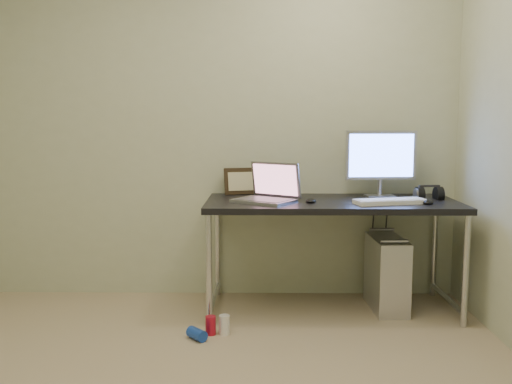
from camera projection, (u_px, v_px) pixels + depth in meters
name	position (u px, v px, depth m)	size (l,w,h in m)	color
wall_back	(214.00, 125.00, 4.10)	(3.50, 0.02, 2.50)	beige
desk	(332.00, 212.00, 3.80)	(1.67, 0.73, 0.75)	black
tower_computer	(387.00, 273.00, 3.87)	(0.23, 0.48, 0.52)	silver
cable_a	(372.00, 242.00, 4.14)	(0.01, 0.01, 0.70)	black
cable_b	(385.00, 245.00, 4.12)	(0.01, 0.01, 0.72)	black
can_red	(211.00, 325.00, 3.42)	(0.06, 0.06, 0.11)	red
can_white	(224.00, 325.00, 3.42)	(0.06, 0.06, 0.12)	white
can_blue	(197.00, 334.00, 3.34)	(0.07, 0.07, 0.13)	#1A42B6
laptop	(268.00, 192.00, 3.74)	(0.47, 0.45, 0.25)	#A9A9B0
monitor	(381.00, 158.00, 3.93)	(0.49, 0.16, 0.46)	#A9A9B0
keyboard	(390.00, 201.00, 3.65)	(0.46, 0.15, 0.03)	white
mouse_right	(428.00, 201.00, 3.63)	(0.07, 0.11, 0.04)	black
mouse_left	(311.00, 200.00, 3.70)	(0.07, 0.11, 0.04)	black
headphones	(429.00, 195.00, 3.84)	(0.19, 0.11, 0.12)	black
picture_frame	(241.00, 181.00, 4.10)	(0.24, 0.03, 0.19)	black
webcam	(264.00, 182.00, 4.08)	(0.04, 0.03, 0.12)	silver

